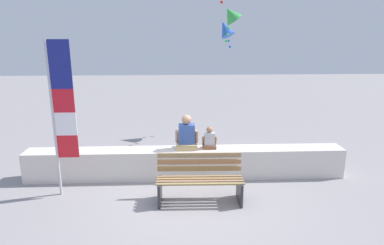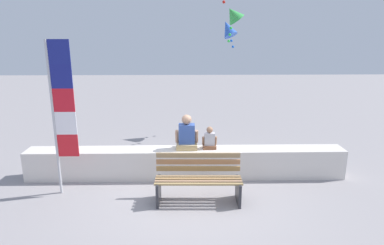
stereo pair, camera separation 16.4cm
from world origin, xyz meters
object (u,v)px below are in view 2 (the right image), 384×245
object	(u,v)px
park_bench	(198,180)
flag_banner	(60,107)
person_adult	(187,136)
kite_blue	(228,29)
kite_green	(233,15)
person_child	(209,140)

from	to	relation	value
park_bench	flag_banner	size ratio (longest dim) A/B	0.54
flag_banner	park_bench	bearing A→B (deg)	-8.03
person_adult	park_bench	bearing A→B (deg)	-79.47
kite_blue	kite_green	world-z (taller)	kite_green
person_adult	flag_banner	size ratio (longest dim) A/B	0.25
person_adult	kite_blue	size ratio (longest dim) A/B	0.86
person_adult	kite_blue	xyz separation A→B (m)	(1.27, 3.41, 2.29)
flag_banner	person_adult	bearing A→B (deg)	17.89
park_bench	flag_banner	world-z (taller)	flag_banner
person_child	kite_blue	distance (m)	4.24
flag_banner	kite_blue	distance (m)	5.75
kite_blue	kite_green	size ratio (longest dim) A/B	0.84
person_adult	flag_banner	xyz separation A→B (m)	(-2.39, -0.77, 0.81)
park_bench	person_child	distance (m)	1.25
park_bench	person_adult	xyz separation A→B (m)	(-0.21, 1.14, 0.53)
person_adult	kite_blue	bearing A→B (deg)	69.54
person_adult	kite_green	xyz separation A→B (m)	(1.29, 2.59, 2.65)
flag_banner	kite_green	bearing A→B (deg)	42.41
person_child	kite_green	xyz separation A→B (m)	(0.80, 2.59, 2.75)
person_child	kite_blue	size ratio (longest dim) A/B	0.56
flag_banner	kite_blue	size ratio (longest dim) A/B	3.40
flag_banner	kite_blue	world-z (taller)	kite_blue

